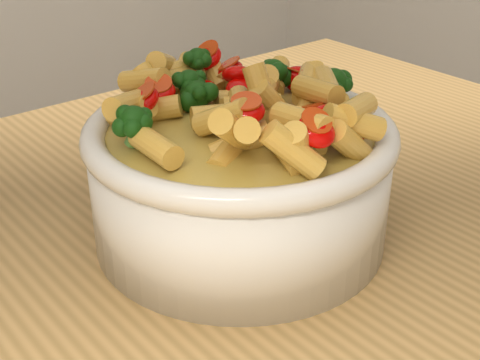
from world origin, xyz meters
TOP-DOWN VIEW (x-y plane):
  - serving_bowl at (0.10, 0.02)m, footprint 0.25×0.25m
  - pasta_salad at (0.10, 0.02)m, footprint 0.20×0.20m

SIDE VIEW (x-z plane):
  - serving_bowl at x=0.10m, z-range 0.90..1.01m
  - pasta_salad at x=0.10m, z-range 1.00..1.04m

